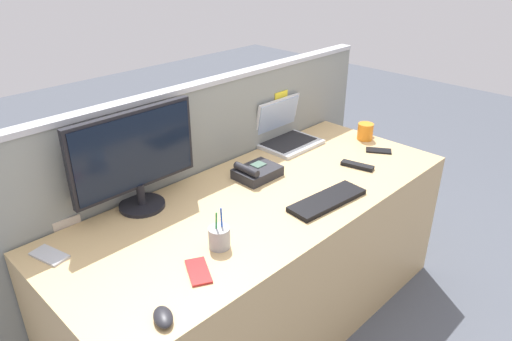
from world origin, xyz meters
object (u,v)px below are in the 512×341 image
Objects in this scene: cell_phone_black_slab at (379,151)px; tv_remote at (357,166)px; desktop_monitor at (135,156)px; cell_phone_silver_slab at (49,255)px; coffee_mug at (365,131)px; desk_phone at (256,172)px; pen_cup at (219,237)px; computer_mouse_right_hand at (163,317)px; keyboard_main at (327,200)px; cell_phone_red_case at (198,271)px; laptop at (284,133)px.

cell_phone_black_slab is 0.26m from tv_remote.
desktop_monitor is 1.14m from tv_remote.
cell_phone_black_slab is 0.94× the size of cell_phone_silver_slab.
desktop_monitor reaches higher than coffee_mug.
desktop_monitor reaches higher than desk_phone.
tv_remote is at bearing 0.92° from pen_cup.
computer_mouse_right_hand is at bearing -156.10° from pen_cup.
desk_phone reaches higher than keyboard_main.
desk_phone is at bearing 172.11° from coffee_mug.
cell_phone_silver_slab is at bearing 135.07° from cell_phone_black_slab.
desktop_monitor is 3.45× the size of tv_remote.
cell_phone_silver_slab is at bearing 140.11° from pen_cup.
cell_phone_red_case is at bearing -169.94° from coffee_mug.
cell_phone_red_case is 0.88× the size of tv_remote.
coffee_mug reaches higher than cell_phone_silver_slab.
cell_phone_black_slab is 0.92× the size of cell_phone_red_case.
coffee_mug is (0.10, 0.15, 0.04)m from cell_phone_black_slab.
desktop_monitor is 0.77m from computer_mouse_right_hand.
coffee_mug is at bearing -20.97° from cell_phone_silver_slab.
pen_cup reaches higher than cell_phone_red_case.
desktop_monitor is at bearing 105.48° from cell_phone_red_case.
laptop is 2.27× the size of cell_phone_silver_slab.
desktop_monitor is 1.49× the size of keyboard_main.
desk_phone reaches higher than tv_remote.
cell_phone_silver_slab is (-1.01, 0.10, -0.02)m from desk_phone.
coffee_mug is at bearing 24.63° from cell_phone_black_slab.
cell_phone_silver_slab is at bearing -176.46° from laptop.
desk_phone is at bearing 126.45° from cell_phone_black_slab.
desktop_monitor reaches higher than cell_phone_red_case.
cell_phone_silver_slab is 1.14× the size of coffee_mug.
computer_mouse_right_hand is 0.62× the size of pen_cup.
tv_remote is at bearing 153.65° from cell_phone_black_slab.
coffee_mug is (1.48, 0.26, 0.04)m from cell_phone_red_case.
cell_phone_black_slab is at bearing -7.04° from tv_remote.
keyboard_main is (0.61, -0.57, -0.24)m from desktop_monitor.
keyboard_main is 0.95m from computer_mouse_right_hand.
desktop_monitor is at bearing -178.87° from laptop.
cell_phone_black_slab is at bearing -20.67° from desk_phone.
keyboard_main is 2.32× the size of tv_remote.
pen_cup reaches higher than keyboard_main.
desktop_monitor is at bearing 168.39° from coffee_mug.
cell_phone_black_slab and cell_phone_red_case have the same top height.
laptop is 0.49m from coffee_mug.
pen_cup reaches higher than tv_remote.
desk_phone is at bearing -19.97° from cell_phone_silver_slab.
desktop_monitor is at bearing 128.16° from cell_phone_black_slab.
laptop is 0.54m from cell_phone_black_slab.
keyboard_main is 0.81m from coffee_mug.
pen_cup is at bearing 149.21° from cell_phone_black_slab.
desk_phone is at bearing 50.89° from computer_mouse_right_hand.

